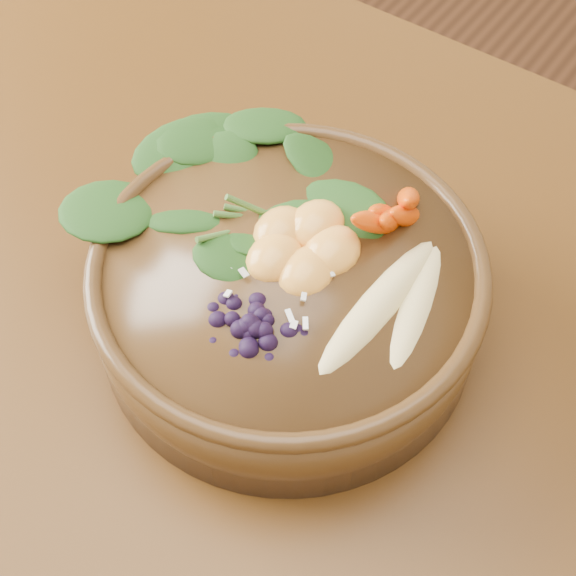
{
  "coord_description": "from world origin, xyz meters",
  "views": [
    {
      "loc": [
        0.45,
        -0.28,
        1.32
      ],
      "look_at": [
        0.23,
        0.02,
        0.8
      ],
      "focal_mm": 50.0,
      "sensor_mm": 36.0,
      "label": 1
    }
  ],
  "objects_px": {
    "dining_table": "(91,281)",
    "mandarin_cluster": "(302,233)",
    "carrot_cluster": "(404,179)",
    "kale_heap": "(273,167)",
    "blueberry_pile": "(249,310)",
    "stoneware_bowl": "(288,295)",
    "banana_halves": "(400,293)"
  },
  "relations": [
    {
      "from": "carrot_cluster",
      "to": "blueberry_pile",
      "type": "xyz_separation_m",
      "value": [
        -0.03,
        -0.15,
        -0.02
      ]
    },
    {
      "from": "stoneware_bowl",
      "to": "mandarin_cluster",
      "type": "xyz_separation_m",
      "value": [
        -0.0,
        0.02,
        0.06
      ]
    },
    {
      "from": "mandarin_cluster",
      "to": "blueberry_pile",
      "type": "relative_size",
      "value": 0.69
    },
    {
      "from": "dining_table",
      "to": "mandarin_cluster",
      "type": "height_order",
      "value": "mandarin_cluster"
    },
    {
      "from": "blueberry_pile",
      "to": "mandarin_cluster",
      "type": "bearing_deg",
      "value": 98.3
    },
    {
      "from": "banana_halves",
      "to": "blueberry_pile",
      "type": "xyz_separation_m",
      "value": [
        -0.08,
        -0.08,
        0.01
      ]
    },
    {
      "from": "dining_table",
      "to": "blueberry_pile",
      "type": "distance_m",
      "value": 0.32
    },
    {
      "from": "mandarin_cluster",
      "to": "blueberry_pile",
      "type": "distance_m",
      "value": 0.08
    },
    {
      "from": "kale_heap",
      "to": "mandarin_cluster",
      "type": "xyz_separation_m",
      "value": [
        0.06,
        -0.04,
        -0.01
      ]
    },
    {
      "from": "dining_table",
      "to": "mandarin_cluster",
      "type": "distance_m",
      "value": 0.31
    },
    {
      "from": "kale_heap",
      "to": "carrot_cluster",
      "type": "distance_m",
      "value": 0.11
    },
    {
      "from": "stoneware_bowl",
      "to": "banana_halves",
      "type": "xyz_separation_m",
      "value": [
        0.09,
        0.02,
        0.06
      ]
    },
    {
      "from": "dining_table",
      "to": "stoneware_bowl",
      "type": "distance_m",
      "value": 0.27
    },
    {
      "from": "carrot_cluster",
      "to": "banana_halves",
      "type": "relative_size",
      "value": 0.48
    },
    {
      "from": "dining_table",
      "to": "mandarin_cluster",
      "type": "xyz_separation_m",
      "value": [
        0.23,
        0.04,
        0.19
      ]
    },
    {
      "from": "dining_table",
      "to": "blueberry_pile",
      "type": "xyz_separation_m",
      "value": [
        0.24,
        -0.04,
        0.2
      ]
    },
    {
      "from": "banana_halves",
      "to": "blueberry_pile",
      "type": "relative_size",
      "value": 1.24
    },
    {
      "from": "carrot_cluster",
      "to": "mandarin_cluster",
      "type": "relative_size",
      "value": 0.87
    },
    {
      "from": "dining_table",
      "to": "blueberry_pile",
      "type": "relative_size",
      "value": 11.13
    },
    {
      "from": "kale_heap",
      "to": "blueberry_pile",
      "type": "distance_m",
      "value": 0.14
    },
    {
      "from": "kale_heap",
      "to": "mandarin_cluster",
      "type": "bearing_deg",
      "value": -34.22
    },
    {
      "from": "mandarin_cluster",
      "to": "carrot_cluster",
      "type": "bearing_deg",
      "value": 57.76
    },
    {
      "from": "blueberry_pile",
      "to": "dining_table",
      "type": "bearing_deg",
      "value": 171.0
    },
    {
      "from": "dining_table",
      "to": "kale_heap",
      "type": "relative_size",
      "value": 7.85
    },
    {
      "from": "dining_table",
      "to": "banana_halves",
      "type": "distance_m",
      "value": 0.38
    },
    {
      "from": "dining_table",
      "to": "carrot_cluster",
      "type": "relative_size",
      "value": 18.64
    },
    {
      "from": "stoneware_bowl",
      "to": "carrot_cluster",
      "type": "xyz_separation_m",
      "value": [
        0.04,
        0.09,
        0.08
      ]
    },
    {
      "from": "dining_table",
      "to": "banana_halves",
      "type": "height_order",
      "value": "banana_halves"
    },
    {
      "from": "carrot_cluster",
      "to": "banana_halves",
      "type": "distance_m",
      "value": 0.09
    },
    {
      "from": "kale_heap",
      "to": "banana_halves",
      "type": "xyz_separation_m",
      "value": [
        0.14,
        -0.04,
        -0.01
      ]
    },
    {
      "from": "kale_heap",
      "to": "blueberry_pile",
      "type": "bearing_deg",
      "value": -60.63
    },
    {
      "from": "mandarin_cluster",
      "to": "dining_table",
      "type": "bearing_deg",
      "value": -169.18
    }
  ]
}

